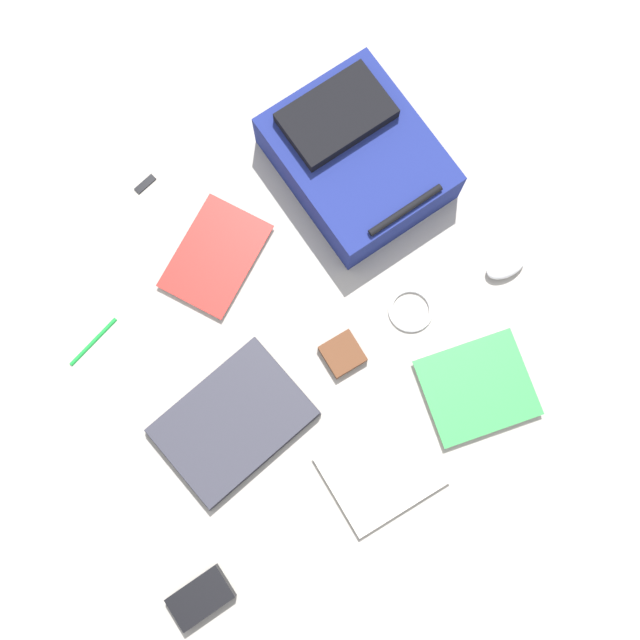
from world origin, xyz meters
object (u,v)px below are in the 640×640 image
computer_mouse (506,265)px  cable_coil (411,310)px  book_comic (381,470)px  power_brick (201,598)px  backpack (356,156)px  book_blue (477,388)px  book_manual (216,256)px  pen_black (93,341)px  usb_stick (145,184)px  earbud_pouch (343,354)px  laptop (233,422)px

computer_mouse → cable_coil: size_ratio=0.94×
book_comic → power_brick: power_brick is taller
book_comic → backpack: bearing=-23.9°
book_comic → book_blue: book_blue is taller
book_comic → book_blue: 0.29m
book_manual → pen_black: book_manual is taller
power_brick → usb_stick: size_ratio=2.32×
earbud_pouch → book_manual: bearing=23.9°
book_comic → power_brick: 0.48m
book_manual → earbud_pouch: bearing=-156.1°
computer_mouse → laptop: bearing=91.7°
book_comic → usb_stick: bearing=11.5°
laptop → book_blue: 0.56m
laptop → usb_stick: bearing=-6.4°
book_blue → usb_stick: (0.81, 0.46, -0.01)m
backpack → usb_stick: bearing=66.9°
cable_coil → usb_stick: 0.71m
book_manual → pen_black: size_ratio=2.13×
laptop → computer_mouse: size_ratio=3.71×
computer_mouse → pen_black: (0.30, 0.94, -0.01)m
computer_mouse → usb_stick: 0.89m
backpack → earbud_pouch: bearing=147.9°
cable_coil → usb_stick: (0.58, 0.42, -0.00)m
book_comic → pen_black: book_comic is taller
book_comic → usb_stick: book_comic is taller
pen_black → usb_stick: 0.40m
earbud_pouch → usb_stick: 0.64m
cable_coil → pen_black: same height
laptop → cable_coil: bearing=-85.5°
book_blue → book_comic: bearing=101.4°
backpack → book_manual: bearing=96.4°
earbud_pouch → usb_stick: size_ratio=1.49×
backpack → power_brick: size_ratio=3.29×
book_comic → earbud_pouch: size_ratio=2.95×
cable_coil → pen_black: 0.75m
backpack → book_blue: (-0.61, 0.01, -0.06)m
book_comic → cable_coil: 0.38m
backpack → book_blue: backpack is taller
backpack → pen_black: bearing=97.2°
power_brick → backpack: bearing=-47.0°
backpack → book_comic: (-0.67, 0.30, -0.06)m
backpack → cable_coil: bearing=171.6°
backpack → laptop: 0.68m
laptop → computer_mouse: (0.02, -0.73, 0.00)m
backpack → laptop: size_ratio=1.16×
cable_coil → usb_stick: size_ratio=1.89×
usb_stick → book_comic: bearing=-168.5°
laptop → book_comic: 0.35m
backpack → usb_stick: 0.52m
laptop → earbud_pouch: (0.02, -0.29, -0.00)m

